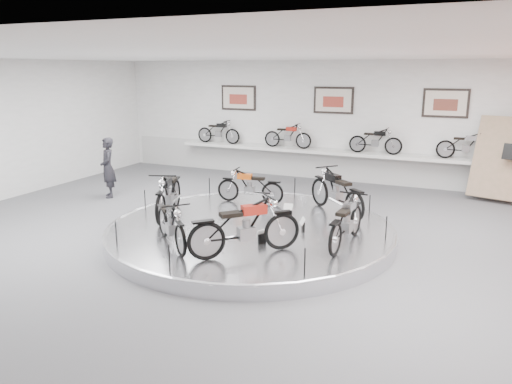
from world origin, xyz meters
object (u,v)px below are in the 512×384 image
at_px(shelf, 329,152).
at_px(bike_c, 168,193).
at_px(display_platform, 250,232).
at_px(bike_b, 250,186).
at_px(visitor, 108,168).
at_px(bike_e, 245,227).
at_px(bike_f, 346,221).
at_px(bike_d, 171,223).
at_px(bike_a, 337,191).

relative_size(shelf, bike_c, 5.89).
height_order(display_platform, bike_b, bike_b).
xyz_separation_m(display_platform, visitor, (-5.39, 1.70, 0.74)).
height_order(bike_e, bike_f, bike_e).
height_order(bike_b, bike_e, bike_e).
bearing_deg(bike_e, bike_d, 139.91).
height_order(shelf, visitor, visitor).
height_order(bike_b, bike_c, bike_c).
xyz_separation_m(bike_a, bike_d, (-2.38, -3.56, -0.07)).
xyz_separation_m(bike_c, bike_d, (1.22, -1.74, -0.07)).
relative_size(bike_f, visitor, 0.95).
xyz_separation_m(shelf, bike_f, (2.26, -6.80, -0.20)).
xyz_separation_m(shelf, bike_c, (-2.10, -6.49, -0.15)).
distance_m(bike_c, bike_f, 4.37).
distance_m(bike_b, visitor, 4.57).
bearing_deg(display_platform, bike_c, -177.65).
relative_size(bike_c, bike_d, 1.16).
bearing_deg(bike_e, bike_c, 104.39).
bearing_deg(bike_b, visitor, -5.69).
bearing_deg(display_platform, bike_a, 49.24).
height_order(bike_a, bike_c, bike_c).
xyz_separation_m(bike_c, bike_f, (4.36, -0.31, -0.05)).
bearing_deg(visitor, bike_e, 16.40).
relative_size(shelf, bike_f, 6.52).
bearing_deg(bike_b, bike_e, 106.50).
bearing_deg(bike_b, shelf, -106.65).
height_order(display_platform, bike_f, bike_f).
bearing_deg(bike_c, visitor, -137.95).
xyz_separation_m(shelf, bike_d, (-0.88, -8.23, -0.23)).
distance_m(bike_c, bike_e, 3.19).
bearing_deg(display_platform, visitor, 162.52).
distance_m(bike_b, bike_d, 3.60).
distance_m(bike_c, bike_d, 2.13).
distance_m(bike_a, bike_b, 2.31).
bearing_deg(bike_d, bike_a, 97.75).
relative_size(display_platform, visitor, 3.61).
xyz_separation_m(bike_a, bike_e, (-0.84, -3.42, 0.01)).
xyz_separation_m(bike_b, visitor, (-4.57, -0.08, 0.14)).
xyz_separation_m(bike_d, bike_e, (1.54, 0.15, 0.08)).
bearing_deg(bike_e, bike_f, -6.68).
bearing_deg(shelf, bike_b, -100.02).
xyz_separation_m(shelf, bike_e, (0.66, -8.08, -0.14)).
bearing_deg(bike_d, shelf, 125.32).
xyz_separation_m(bike_f, visitor, (-7.65, 2.09, 0.09)).
xyz_separation_m(display_platform, bike_d, (-0.88, -1.83, 0.62)).
relative_size(bike_c, visitor, 1.05).
distance_m(display_platform, bike_f, 2.39).
xyz_separation_m(bike_a, bike_c, (-3.59, -1.82, 0.00)).
height_order(bike_a, visitor, visitor).
bearing_deg(bike_e, bike_b, 67.63).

